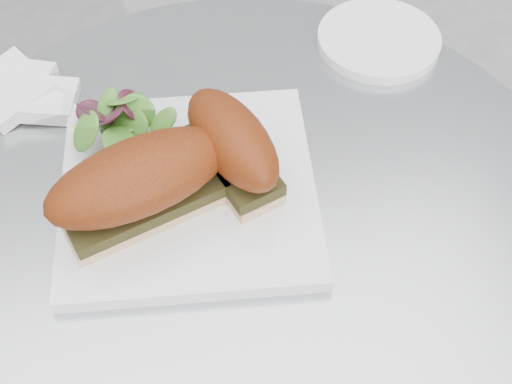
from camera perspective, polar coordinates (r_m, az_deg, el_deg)
table at (r=0.92m, az=-0.56°, el=-10.70°), size 0.70×0.70×0.73m
plate at (r=0.72m, az=-5.40°, el=0.22°), size 0.29×0.29×0.02m
sandwich_left at (r=0.67m, az=-9.25°, el=0.74°), size 0.20×0.13×0.08m
sandwich_right at (r=0.69m, az=-1.91°, el=3.78°), size 0.10×0.15×0.08m
salad at (r=0.75m, az=-10.72°, el=5.41°), size 0.10×0.10×0.05m
napkin at (r=0.85m, az=-17.63°, el=7.13°), size 0.12×0.12×0.02m
saucer at (r=0.90m, az=9.80°, el=11.92°), size 0.15×0.15×0.01m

